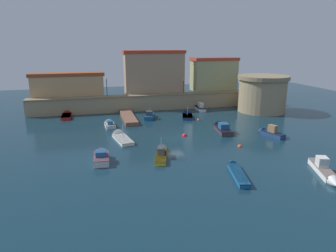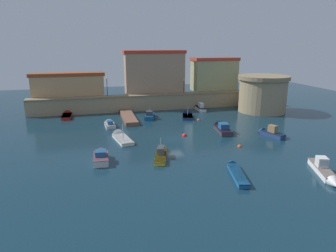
{
  "view_description": "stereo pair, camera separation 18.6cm",
  "coord_description": "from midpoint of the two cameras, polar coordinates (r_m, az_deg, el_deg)",
  "views": [
    {
      "loc": [
        -12.07,
        -42.82,
        13.96
      ],
      "look_at": [
        0.0,
        4.17,
        0.81
      ],
      "focal_mm": 32.96,
      "sensor_mm": 36.0,
      "label": 1
    },
    {
      "loc": [
        -11.89,
        -42.86,
        13.96
      ],
      "look_at": [
        0.0,
        4.17,
        0.81
      ],
      "focal_mm": 32.96,
      "sensor_mm": 36.0,
      "label": 2
    }
  ],
  "objects": [
    {
      "name": "moored_boat_6",
      "position": [
        63.12,
        -18.29,
        1.9
      ],
      "size": [
        1.78,
        5.42,
        1.6
      ],
      "rotation": [
        0.0,
        0.0,
        1.55
      ],
      "color": "red",
      "rests_on": "ground"
    },
    {
      "name": "moored_boat_9",
      "position": [
        39.65,
        -1.32,
        -4.88
      ],
      "size": [
        3.11,
        6.99,
        3.05
      ],
      "rotation": [
        0.0,
        0.0,
        1.29
      ],
      "color": "gold",
      "rests_on": "ground"
    },
    {
      "name": "pier_dock",
      "position": [
        58.89,
        -7.47,
        1.67
      ],
      "size": [
        2.27,
        11.46,
        0.7
      ],
      "color": "brown",
      "rests_on": "ground"
    },
    {
      "name": "quay_lamp_0",
      "position": [
        64.4,
        -11.37,
        7.6
      ],
      "size": [
        0.32,
        0.32,
        3.73
      ],
      "color": "black",
      "rests_on": "quay_wall"
    },
    {
      "name": "moored_boat_2",
      "position": [
        47.08,
        -8.97,
        -1.95
      ],
      "size": [
        2.98,
        7.07,
        3.25
      ],
      "rotation": [
        0.0,
        0.0,
        1.75
      ],
      "color": "white",
      "rests_on": "ground"
    },
    {
      "name": "moored_boat_1",
      "position": [
        38.77,
        -12.38,
        -5.48
      ],
      "size": [
        1.92,
        4.72,
        1.85
      ],
      "rotation": [
        0.0,
        0.0,
        1.53
      ],
      "color": "silver",
      "rests_on": "ground"
    },
    {
      "name": "moored_boat_3",
      "position": [
        35.15,
        12.34,
        -8.11
      ],
      "size": [
        2.68,
        7.13,
        1.08
      ],
      "rotation": [
        0.0,
        0.0,
        1.34
      ],
      "color": "#195689",
      "rests_on": "ground"
    },
    {
      "name": "quay_wall",
      "position": [
        66.05,
        -3.72,
        4.43
      ],
      "size": [
        48.82,
        2.61,
        3.36
      ],
      "color": "#9E8966",
      "rests_on": "ground"
    },
    {
      "name": "mooring_buoy_2",
      "position": [
        43.98,
        13.02,
        -3.75
      ],
      "size": [
        0.62,
        0.62,
        0.62
      ],
      "primitive_type": "sphere",
      "color": "#EA4C19",
      "rests_on": "ground"
    },
    {
      "name": "ground_plane",
      "position": [
        46.62,
        1.16,
        -2.26
      ],
      "size": [
        118.75,
        118.75,
        0.0
      ],
      "primitive_type": "plane",
      "color": "#112D3D"
    },
    {
      "name": "mooring_buoy_1",
      "position": [
        57.67,
        5.57,
        1.09
      ],
      "size": [
        0.59,
        0.59,
        0.59
      ],
      "primitive_type": "sphere",
      "color": "#EA4C19",
      "rests_on": "ground"
    },
    {
      "name": "moored_boat_11",
      "position": [
        54.3,
        -10.9,
        0.38
      ],
      "size": [
        1.8,
        4.49,
        1.65
      ],
      "rotation": [
        0.0,
        0.0,
        1.63
      ],
      "color": "silver",
      "rests_on": "ground"
    },
    {
      "name": "old_town_backdrop",
      "position": [
        68.95,
        -1.93,
        9.35
      ],
      "size": [
        45.18,
        5.11,
        9.27
      ],
      "color": "tan",
      "rests_on": "ground"
    },
    {
      "name": "moored_boat_5",
      "position": [
        50.26,
        18.19,
        -1.12
      ],
      "size": [
        2.7,
        5.02,
        2.03
      ],
      "rotation": [
        0.0,
        0.0,
        1.89
      ],
      "color": "navy",
      "rests_on": "ground"
    },
    {
      "name": "quay_lamp_1",
      "position": [
        67.33,
        2.81,
        7.81
      ],
      "size": [
        0.32,
        0.32,
        2.95
      ],
      "color": "black",
      "rests_on": "quay_wall"
    },
    {
      "name": "moored_boat_0",
      "position": [
        66.54,
        5.7,
        3.45
      ],
      "size": [
        1.51,
        5.42,
        1.96
      ],
      "rotation": [
        0.0,
        0.0,
        1.53
      ],
      "color": "white",
      "rests_on": "ground"
    },
    {
      "name": "moored_boat_8",
      "position": [
        51.16,
        9.73,
        -0.31
      ],
      "size": [
        2.66,
        6.62,
        2.09
      ],
      "rotation": [
        0.0,
        0.0,
        1.43
      ],
      "color": "#333338",
      "rests_on": "ground"
    },
    {
      "name": "moored_boat_7",
      "position": [
        59.41,
        -3.45,
        2.02
      ],
      "size": [
        3.04,
        5.64,
        2.38
      ],
      "rotation": [
        0.0,
        0.0,
        1.27
      ],
      "color": "#195689",
      "rests_on": "ground"
    },
    {
      "name": "mooring_buoy_0",
      "position": [
        47.8,
        2.96,
        -1.84
      ],
      "size": [
        0.78,
        0.78,
        0.78
      ],
      "primitive_type": "sphere",
      "color": "red",
      "rests_on": "ground"
    },
    {
      "name": "moored_boat_4",
      "position": [
        60.08,
        3.51,
        1.97
      ],
      "size": [
        3.19,
        5.28,
        2.85
      ],
      "rotation": [
        0.0,
        0.0,
        1.28
      ],
      "color": "navy",
      "rests_on": "ground"
    },
    {
      "name": "fortress_tower",
      "position": [
        67.06,
        16.96,
        5.79
      ],
      "size": [
        10.36,
        10.36,
        7.47
      ],
      "color": "#9E8966",
      "rests_on": "ground"
    },
    {
      "name": "moored_boat_10",
      "position": [
        37.76,
        26.93,
        -7.47
      ],
      "size": [
        3.72,
        7.1,
        2.0
      ],
      "rotation": [
        0.0,
        0.0,
        -1.94
      ],
      "color": "white",
      "rests_on": "ground"
    }
  ]
}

